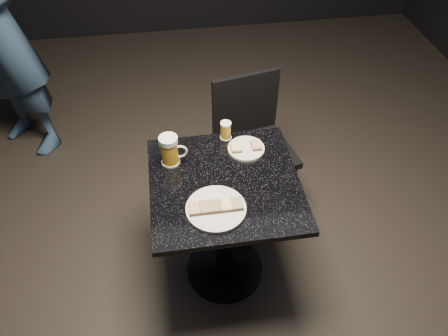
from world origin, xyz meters
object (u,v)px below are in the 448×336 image
Objects in this scene: plate_large at (216,209)px; table at (225,215)px; plate_small at (246,149)px; beer_tumbler at (226,130)px; chair at (252,138)px; beer_mug at (170,150)px.

plate_large reaches higher than table.
table is (-0.14, -0.20, -0.25)m from plate_small.
plate_large and plate_small have the same top height.
chair is at bearing 51.87° from beer_tumbler.
beer_mug reaches higher than table.
chair is (0.11, 0.36, -0.26)m from plate_small.
beer_mug reaches higher than plate_small.
plate_small reaches higher than table.
plate_large is 0.30m from table.
plate_small is at bearing 5.28° from beer_mug.
plate_large is at bearing -113.55° from chair.
plate_large is 1.44× the size of plate_small.
plate_large is 1.69× the size of beer_mug.
beer_tumbler is (0.12, 0.47, 0.04)m from plate_large.
beer_mug is at bearing -140.96° from chair.
beer_mug is (-0.38, -0.03, 0.07)m from plate_small.
table is at bearing -99.75° from beer_tumbler.
beer_mug is 0.33m from beer_tumbler.
beer_tumbler is at bearing -128.13° from chair.
plate_large is 0.36× the size of table.
plate_small is at bearing 60.85° from plate_large.
beer_tumbler reaches higher than plate_small.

